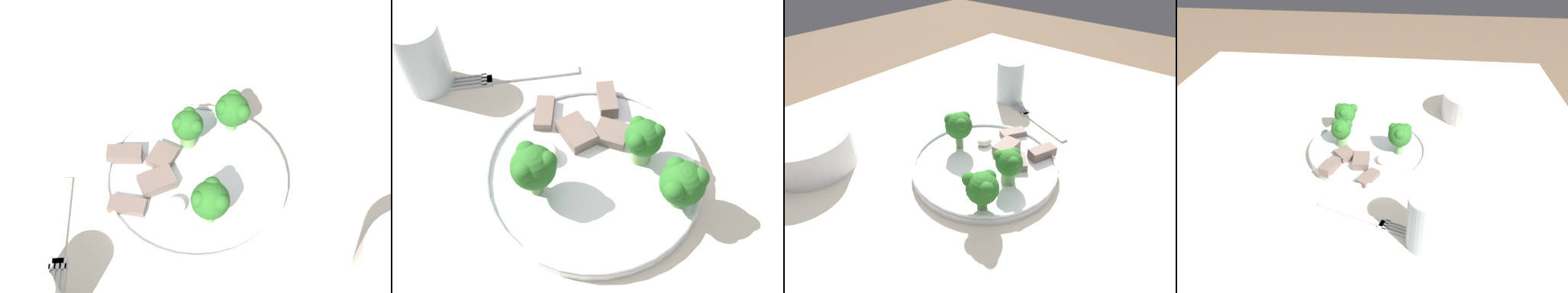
{
  "view_description": "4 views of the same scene",
  "coord_description": "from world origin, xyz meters",
  "views": [
    {
      "loc": [
        0.11,
        0.43,
        1.4
      ],
      "look_at": [
        -0.05,
        0.02,
        0.81
      ],
      "focal_mm": 50.0,
      "sensor_mm": 36.0,
      "label": 1
    },
    {
      "loc": [
        -0.3,
        0.19,
        1.22
      ],
      "look_at": [
        -0.04,
        0.05,
        0.82
      ],
      "focal_mm": 42.0,
      "sensor_mm": 36.0,
      "label": 2
    },
    {
      "loc": [
        -0.36,
        -0.22,
        1.12
      ],
      "look_at": [
        -0.05,
        0.05,
        0.82
      ],
      "focal_mm": 28.0,
      "sensor_mm": 36.0,
      "label": 3
    },
    {
      "loc": [
        0.63,
        0.12,
        1.25
      ],
      "look_at": [
        -0.02,
        0.06,
        0.8
      ],
      "focal_mm": 35.0,
      "sensor_mm": 36.0,
      "label": 4
    }
  ],
  "objects": [
    {
      "name": "table",
      "position": [
        0.0,
        0.0,
        0.67
      ],
      "size": [
        1.22,
        1.09,
        0.77
      ],
      "color": "beige",
      "rests_on": "ground_plane"
    },
    {
      "name": "dinner_plate",
      "position": [
        -0.04,
        0.04,
        0.77
      ],
      "size": [
        0.25,
        0.25,
        0.02
      ],
      "color": "white",
      "rests_on": "table"
    },
    {
      "name": "fork",
      "position": [
        0.15,
        0.06,
        0.77
      ],
      "size": [
        0.08,
        0.17,
        0.0
      ],
      "color": "#B2B2B7",
      "rests_on": "table"
    },
    {
      "name": "broccoli_floret_near_rim_left",
      "position": [
        -0.06,
        -0.01,
        0.82
      ],
      "size": [
        0.04,
        0.04,
        0.06
      ],
      "color": "#709E56",
      "rests_on": "dinner_plate"
    },
    {
      "name": "broccoli_floret_center_left",
      "position": [
        -0.04,
        0.11,
        0.82
      ],
      "size": [
        0.05,
        0.05,
        0.07
      ],
      "color": "#709E56",
      "rests_on": "dinner_plate"
    },
    {
      "name": "broccoli_floret_back_left",
      "position": [
        -0.12,
        -0.02,
        0.82
      ],
      "size": [
        0.05,
        0.05,
        0.06
      ],
      "color": "#709E56",
      "rests_on": "dinner_plate"
    },
    {
      "name": "meat_slice_front_slice",
      "position": [
        0.01,
        0.04,
        0.79
      ],
      "size": [
        0.05,
        0.03,
        0.02
      ],
      "color": "#756056",
      "rests_on": "dinner_plate"
    },
    {
      "name": "meat_slice_middle_slice",
      "position": [
        0.06,
        0.06,
        0.78
      ],
      "size": [
        0.05,
        0.04,
        0.01
      ],
      "color": "#756056",
      "rests_on": "dinner_plate"
    },
    {
      "name": "meat_slice_rear_slice",
      "position": [
        -0.01,
        -0.0,
        0.78
      ],
      "size": [
        0.05,
        0.05,
        0.01
      ],
      "color": "#756056",
      "rests_on": "dinner_plate"
    },
    {
      "name": "meat_slice_edge_slice",
      "position": [
        0.04,
        -0.02,
        0.79
      ],
      "size": [
        0.05,
        0.04,
        0.02
      ],
      "color": "#756056",
      "rests_on": "dinner_plate"
    },
    {
      "name": "sauce_dollop",
      "position": [
        -0.0,
        0.08,
        0.79
      ],
      "size": [
        0.03,
        0.03,
        0.02
      ],
      "color": "silver",
      "rests_on": "dinner_plate"
    }
  ]
}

